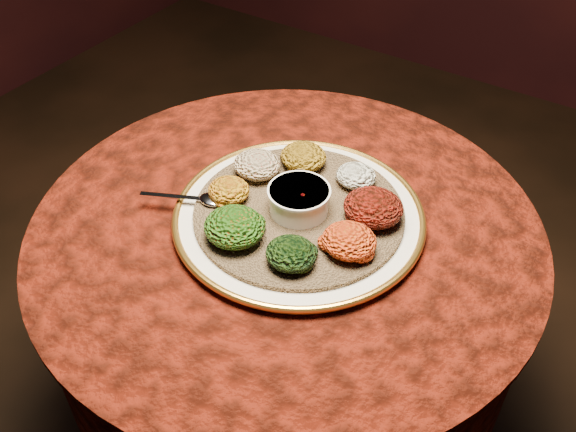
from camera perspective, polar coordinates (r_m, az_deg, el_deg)
The scene contains 13 objects.
table at distance 1.33m, azimuth -0.18°, elevation -6.34°, with size 0.96×0.96×0.73m.
platter at distance 1.19m, azimuth 0.96°, elevation -0.02°, with size 0.56×0.56×0.02m.
injera at distance 1.19m, azimuth 0.97°, elevation 0.36°, with size 0.39×0.39×0.01m, color olive.
stew_bowl at distance 1.16m, azimuth 0.98°, elevation 1.58°, with size 0.12×0.12×0.05m.
spoon at distance 1.21m, azimuth -7.36°, elevation 1.50°, with size 0.15×0.08×0.01m.
portion_ayib at distance 1.24m, azimuth 6.06°, elevation 3.57°, with size 0.08×0.07×0.04m, color silver.
portion_kitfo at distance 1.16m, azimuth 7.59°, elevation 0.75°, with size 0.11×0.10×0.05m, color black.
portion_tikil at distance 1.09m, azimuth 5.46°, elevation -2.21°, with size 0.10×0.09×0.05m, color #BD690F.
portion_gomen at distance 1.07m, azimuth 0.28°, elevation -3.35°, with size 0.09×0.08×0.04m, color black.
portion_mixveg at distance 1.11m, azimuth -4.78°, elevation -0.97°, with size 0.11×0.10×0.05m, color #972E09.
portion_kik at distance 1.20m, azimuth -5.29°, elevation 2.30°, with size 0.08×0.08×0.04m, color #AE770F.
portion_timatim at distance 1.25m, azimuth -2.78°, elevation 4.58°, with size 0.09×0.09×0.04m, color maroon.
portion_shiro at distance 1.27m, azimuth 1.38°, elevation 5.30°, with size 0.09×0.09×0.04m, color #8C6310.
Camera 1 is at (0.49, -0.74, 1.54)m, focal length 40.00 mm.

